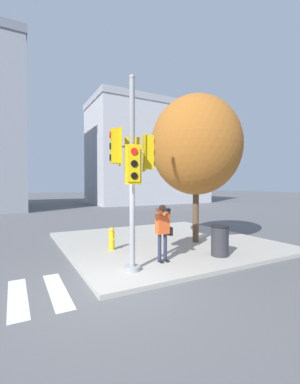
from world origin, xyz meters
name	(u,v)px	position (x,y,z in m)	size (l,w,h in m)	color
ground_plane	(114,288)	(0.00, 0.00, 0.00)	(160.00, 160.00, 0.00)	#5B5B5E
sidewalk_corner	(163,242)	(3.50, 3.50, 0.06)	(8.00, 8.00, 0.12)	#ADA89E
traffic_signal_pole	(132,164)	(0.77, 0.61, 3.01)	(1.21, 1.18, 5.28)	#939399
person_photographer	(163,227)	(1.92, 0.93, 1.16)	(0.58, 0.54, 1.73)	black
street_tree	(196,145)	(4.50, 2.60, 4.05)	(3.65, 3.65, 5.95)	brown
fire_hydrant	(112,239)	(1.03, 3.00, 0.52)	(0.20, 0.26, 0.81)	yellow
trash_bin	(220,241)	(3.89, 0.58, 0.62)	(0.59, 0.59, 0.99)	#2D2D33
building_right	(148,154)	(14.28, 25.37, 6.65)	(15.49, 8.58, 13.27)	#BCBCC1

